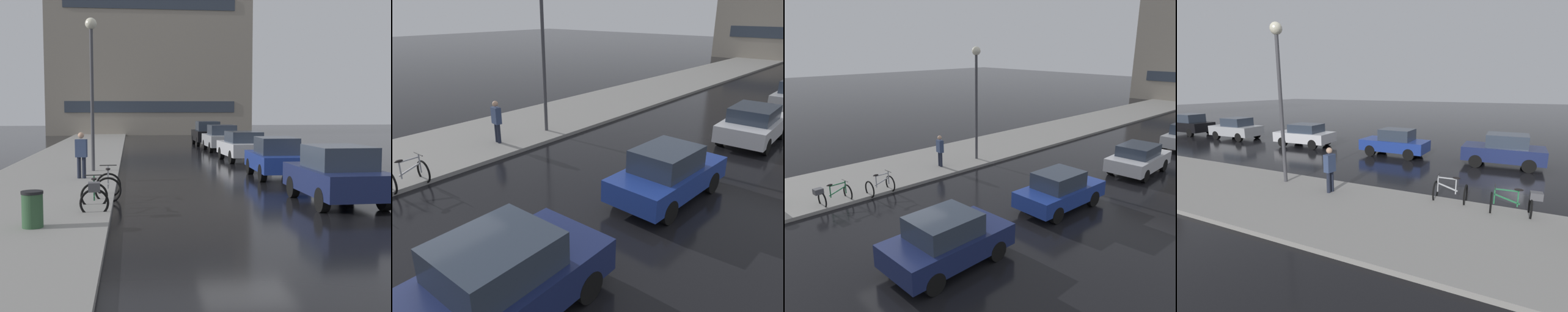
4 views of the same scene
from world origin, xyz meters
TOP-DOWN VIEW (x-y plane):
  - ground_plane at (0.00, 0.00)m, footprint 140.00×140.00m
  - sidewalk_kerb at (-6.00, 10.00)m, footprint 4.80×60.00m
  - bicycle_second at (-3.76, 1.36)m, footprint 0.78×1.09m
  - car_navy at (2.57, 0.09)m, footprint 1.97×3.87m
  - car_blue at (2.40, 5.87)m, footprint 1.81×3.85m
  - car_white at (2.49, 12.43)m, footprint 2.06×3.91m
  - pedestrian at (-4.87, 5.46)m, footprint 0.43×0.30m
  - streetlamp at (-4.62, 7.80)m, footprint 0.46×0.46m

SIDE VIEW (x-z plane):
  - ground_plane at x=0.00m, z-range 0.00..0.00m
  - sidewalk_kerb at x=-6.00m, z-range 0.00..0.14m
  - bicycle_second at x=-3.76m, z-range -0.09..0.91m
  - car_white at x=2.49m, z-range 0.02..1.52m
  - car_blue at x=2.40m, z-range -0.01..1.55m
  - car_navy at x=2.57m, z-range 0.00..1.63m
  - pedestrian at x=-4.87m, z-range 0.12..1.92m
  - streetlamp at x=-4.62m, z-range 1.20..7.42m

